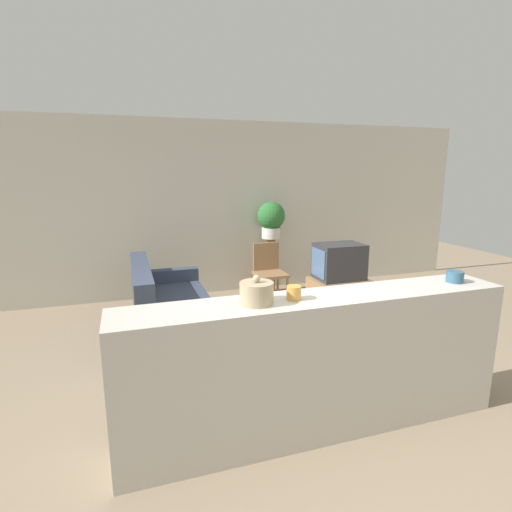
{
  "coord_description": "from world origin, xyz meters",
  "views": [
    {
      "loc": [
        -1.3,
        -2.78,
        1.95
      ],
      "look_at": [
        0.29,
        2.06,
        0.85
      ],
      "focal_mm": 28.0,
      "sensor_mm": 36.0,
      "label": 1
    }
  ],
  "objects_px": {
    "potted_plant": "(271,218)",
    "decorative_bowl": "(257,293)",
    "wooden_chair": "(269,270)",
    "couch": "(169,310)",
    "television": "(339,261)"
  },
  "relations": [
    {
      "from": "potted_plant",
      "to": "decorative_bowl",
      "type": "distance_m",
      "value": 3.71
    },
    {
      "from": "decorative_bowl",
      "to": "couch",
      "type": "bearing_deg",
      "value": 100.09
    },
    {
      "from": "potted_plant",
      "to": "decorative_bowl",
      "type": "height_order",
      "value": "potted_plant"
    },
    {
      "from": "television",
      "to": "decorative_bowl",
      "type": "bearing_deg",
      "value": -130.96
    },
    {
      "from": "television",
      "to": "decorative_bowl",
      "type": "height_order",
      "value": "decorative_bowl"
    },
    {
      "from": "wooden_chair",
      "to": "potted_plant",
      "type": "relative_size",
      "value": 1.54
    },
    {
      "from": "wooden_chair",
      "to": "decorative_bowl",
      "type": "xyz_separation_m",
      "value": [
        -1.15,
        -2.91,
        0.63
      ]
    },
    {
      "from": "television",
      "to": "potted_plant",
      "type": "height_order",
      "value": "potted_plant"
    },
    {
      "from": "potted_plant",
      "to": "decorative_bowl",
      "type": "relative_size",
      "value": 2.49
    },
    {
      "from": "couch",
      "to": "potted_plant",
      "type": "bearing_deg",
      "value": 35.37
    },
    {
      "from": "television",
      "to": "wooden_chair",
      "type": "height_order",
      "value": "television"
    },
    {
      "from": "decorative_bowl",
      "to": "potted_plant",
      "type": "bearing_deg",
      "value": 68.13
    },
    {
      "from": "television",
      "to": "potted_plant",
      "type": "relative_size",
      "value": 1.09
    },
    {
      "from": "potted_plant",
      "to": "couch",
      "type": "bearing_deg",
      "value": -144.63
    },
    {
      "from": "wooden_chair",
      "to": "decorative_bowl",
      "type": "relative_size",
      "value": 3.85
    }
  ]
}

